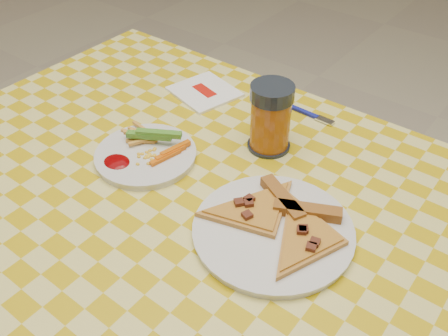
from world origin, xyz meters
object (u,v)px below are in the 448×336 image
Objects in this scene: plate_left at (146,156)px; drink_glass at (271,118)px; table at (208,231)px; plate_right at (273,232)px.

plate_left is 0.26m from drink_glass.
table is 9.05× the size of drink_glass.
plate_left is 1.39× the size of drink_glass.
drink_glass reaches higher than table.
plate_right reaches higher than table.
plate_left and plate_right have the same top height.
table is 0.25m from drink_glass.
drink_glass is (-0.14, 0.20, 0.06)m from plate_right.
table is 0.16m from plate_right.
plate_left is (-0.18, 0.02, 0.08)m from table.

